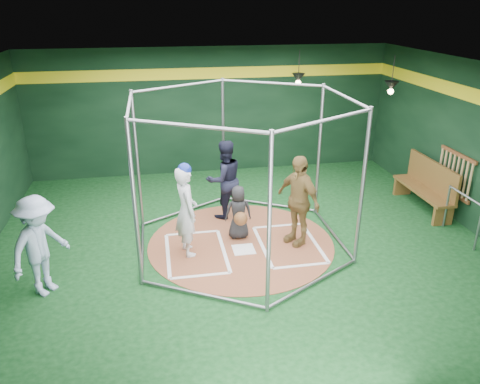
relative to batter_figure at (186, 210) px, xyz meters
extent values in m
cube|color=black|center=(1.10, 0.19, -0.95)|extent=(10.00, 9.00, 0.02)
cube|color=black|center=(1.10, 0.19, 2.56)|extent=(10.00, 9.00, 0.02)
cube|color=black|center=(1.10, 4.69, 0.81)|extent=(10.00, 0.10, 3.50)
cube|color=black|center=(1.10, -4.31, 0.81)|extent=(10.00, 0.10, 3.50)
cube|color=black|center=(6.10, 0.19, 0.81)|extent=(0.10, 9.00, 3.50)
cube|color=yellow|center=(1.10, 4.66, 1.86)|extent=(10.00, 0.01, 0.30)
cylinder|color=brown|center=(1.10, 0.19, -0.93)|extent=(3.80, 3.80, 0.01)
cube|color=white|center=(1.10, -0.11, -0.92)|extent=(0.43, 0.43, 0.01)
cube|color=white|center=(0.15, 0.79, -0.92)|extent=(1.10, 0.07, 0.01)
cube|color=white|center=(0.15, -0.91, -0.92)|extent=(1.10, 0.07, 0.01)
cube|color=white|center=(-0.40, -0.06, -0.92)|extent=(0.07, 1.70, 0.01)
cube|color=white|center=(0.70, -0.06, -0.92)|extent=(0.07, 1.70, 0.01)
cube|color=white|center=(2.05, 0.79, -0.92)|extent=(1.10, 0.07, 0.01)
cube|color=white|center=(2.05, -0.91, -0.92)|extent=(1.10, 0.07, 0.01)
cube|color=white|center=(1.50, -0.06, -0.92)|extent=(0.07, 1.70, 0.01)
cube|color=white|center=(2.60, -0.06, -0.92)|extent=(0.07, 1.70, 0.01)
cylinder|color=gray|center=(3.09, 1.34, 0.56)|extent=(0.07, 0.07, 3.00)
cylinder|color=gray|center=(1.10, 2.49, 0.56)|extent=(0.07, 0.07, 3.00)
cylinder|color=gray|center=(-0.89, 1.34, 0.56)|extent=(0.07, 0.07, 3.00)
cylinder|color=gray|center=(-0.89, -0.96, 0.56)|extent=(0.07, 0.07, 3.00)
cylinder|color=gray|center=(1.10, -2.11, 0.56)|extent=(0.07, 0.07, 3.00)
cylinder|color=gray|center=(3.09, -0.96, 0.56)|extent=(0.07, 0.07, 3.00)
cylinder|color=gray|center=(2.09, 1.92, 2.01)|extent=(2.02, 1.20, 0.06)
cylinder|color=gray|center=(2.09, 1.92, -0.89)|extent=(2.02, 1.20, 0.06)
cylinder|color=gray|center=(0.10, 1.92, 2.01)|extent=(2.02, 1.20, 0.06)
cylinder|color=gray|center=(0.10, 1.92, -0.89)|extent=(2.02, 1.20, 0.06)
cylinder|color=gray|center=(-0.89, 0.19, 2.01)|extent=(0.06, 2.30, 0.06)
cylinder|color=gray|center=(-0.89, 0.19, -0.89)|extent=(0.06, 2.30, 0.06)
cylinder|color=gray|center=(0.10, -1.53, 2.01)|extent=(2.02, 1.20, 0.06)
cylinder|color=gray|center=(0.10, -1.53, -0.89)|extent=(2.02, 1.20, 0.06)
cylinder|color=gray|center=(2.09, -1.53, 2.01)|extent=(2.02, 1.20, 0.06)
cylinder|color=gray|center=(2.09, -1.53, -0.89)|extent=(2.02, 1.20, 0.06)
cylinder|color=gray|center=(3.09, 0.19, 2.01)|extent=(0.06, 2.30, 0.06)
cylinder|color=gray|center=(3.09, 0.19, -0.89)|extent=(0.06, 2.30, 0.06)
cube|color=brown|center=(6.04, 0.59, 0.56)|extent=(0.05, 1.25, 0.08)
cube|color=brown|center=(6.04, 0.59, -0.34)|extent=(0.05, 1.25, 0.08)
cylinder|color=tan|center=(6.02, 0.04, 0.11)|extent=(0.06, 0.06, 0.85)
cylinder|color=tan|center=(6.02, 0.20, 0.11)|extent=(0.06, 0.06, 0.85)
cylinder|color=tan|center=(6.02, 0.36, 0.11)|extent=(0.06, 0.06, 0.85)
cylinder|color=tan|center=(6.02, 0.51, 0.11)|extent=(0.06, 0.06, 0.85)
cylinder|color=tan|center=(6.02, 0.67, 0.11)|extent=(0.06, 0.06, 0.85)
cylinder|color=tan|center=(6.02, 0.83, 0.11)|extent=(0.06, 0.06, 0.85)
cylinder|color=tan|center=(6.02, 0.98, 0.11)|extent=(0.06, 0.06, 0.85)
cylinder|color=tan|center=(6.02, 1.14, 0.11)|extent=(0.06, 0.06, 0.85)
cone|color=black|center=(3.30, 3.79, 1.81)|extent=(0.34, 0.34, 0.22)
sphere|color=#FFD899|center=(3.30, 3.79, 1.68)|extent=(0.14, 0.14, 0.14)
cylinder|color=black|center=(3.30, 3.79, 2.16)|extent=(0.02, 0.02, 0.70)
cone|color=black|center=(5.10, 2.19, 1.81)|extent=(0.34, 0.34, 0.22)
sphere|color=#FFD899|center=(5.10, 2.19, 1.68)|extent=(0.14, 0.14, 0.14)
cylinder|color=black|center=(5.10, 2.19, 2.16)|extent=(0.02, 0.02, 0.70)
imported|color=silver|center=(0.00, 0.00, -0.03)|extent=(0.56, 0.73, 1.79)
sphere|color=navy|center=(0.00, 0.00, 0.81)|extent=(0.26, 0.26, 0.26)
imported|color=#A68547|center=(2.23, 0.03, 0.01)|extent=(0.92, 1.18, 1.86)
imported|color=black|center=(1.10, 0.46, -0.35)|extent=(0.56, 0.37, 1.14)
sphere|color=brown|center=(1.10, 0.21, -0.39)|extent=(0.28, 0.28, 0.28)
imported|color=black|center=(0.97, 1.52, -0.02)|extent=(1.04, 0.92, 1.80)
imported|color=#A9BFE0|center=(-2.49, -0.89, -0.05)|extent=(1.20, 1.31, 1.77)
cube|color=brown|center=(5.65, 1.11, -0.47)|extent=(0.47, 2.02, 0.07)
cube|color=brown|center=(5.84, 1.11, -0.10)|extent=(0.07, 2.02, 0.67)
cube|color=brown|center=(5.65, 0.21, -0.71)|extent=(0.45, 0.09, 0.45)
cube|color=brown|center=(5.65, 2.00, -0.71)|extent=(0.45, 0.09, 0.45)
cylinder|color=gray|center=(5.65, -0.93, -0.45)|extent=(0.05, 0.05, 0.97)
cylinder|color=gray|center=(5.65, 0.14, -0.45)|extent=(0.05, 0.05, 0.97)
cylinder|color=gray|center=(5.65, -0.39, 0.01)|extent=(0.05, 1.08, 0.05)
camera|label=1|loc=(-0.46, -8.16, 3.72)|focal=35.00mm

